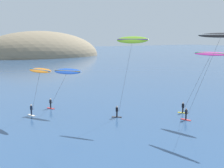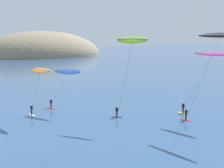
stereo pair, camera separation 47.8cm
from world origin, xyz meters
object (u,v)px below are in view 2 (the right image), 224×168
at_px(kitesurfer_magenta, 208,60).
at_px(kitesurfer_black, 218,43).
at_px(kitesurfer_lime, 131,47).
at_px(kitesurfer_orange, 39,74).
at_px(kitesurfer_blue, 66,74).

bearing_deg(kitesurfer_magenta, kitesurfer_black, -124.06).
height_order(kitesurfer_black, kitesurfer_lime, kitesurfer_black).
height_order(kitesurfer_orange, kitesurfer_magenta, kitesurfer_magenta).
xyz_separation_m(kitesurfer_blue, kitesurfer_lime, (6.38, -8.69, 4.43)).
bearing_deg(kitesurfer_black, kitesurfer_orange, 141.56).
bearing_deg(kitesurfer_blue, kitesurfer_black, -51.20).
bearing_deg(kitesurfer_black, kitesurfer_magenta, 55.94).
bearing_deg(kitesurfer_lime, kitesurfer_blue, 126.31).
height_order(kitesurfer_black, kitesurfer_orange, kitesurfer_black).
bearing_deg(kitesurfer_blue, kitesurfer_lime, -53.69).
distance_m(kitesurfer_blue, kitesurfer_lime, 11.66).
height_order(kitesurfer_lime, kitesurfer_magenta, kitesurfer_lime).
relative_size(kitesurfer_blue, kitesurfer_magenta, 0.71).
relative_size(kitesurfer_blue, kitesurfer_black, 0.56).
distance_m(kitesurfer_black, kitesurfer_lime, 11.35).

